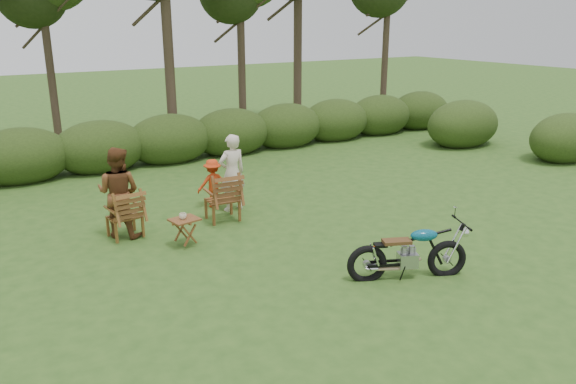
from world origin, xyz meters
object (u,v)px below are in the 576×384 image
lawn_chair_right (223,220)px  child (214,206)px  cup (183,216)px  adult_a (233,210)px  motorcycle (406,277)px  adult_b (123,235)px  side_table (185,232)px  lawn_chair_left (126,236)px

lawn_chair_right → child: (0.20, 0.90, 0.00)m
cup → child: (1.42, 1.80, -0.58)m
adult_a → child: adult_a is taller
motorcycle → adult_b: (-3.40, 4.26, 0.00)m
motorcycle → side_table: (-2.55, 3.13, 0.27)m
lawn_chair_left → side_table: (0.81, -1.04, 0.27)m
cup → child: 2.36m
lawn_chair_right → child: child is taller
lawn_chair_right → cup: size_ratio=7.74×
lawn_chair_right → cup: (-1.21, -0.90, 0.58)m
lawn_chair_right → adult_b: (-2.04, 0.23, 0.00)m
motorcycle → cup: cup is taller
lawn_chair_left → adult_a: size_ratio=0.57×
lawn_chair_right → lawn_chair_left: size_ratio=1.07×
lawn_chair_right → cup: cup is taller
motorcycle → side_table: bearing=152.6°
motorcycle → adult_b: size_ratio=1.08×
lawn_chair_right → side_table: (-1.19, -0.91, 0.27)m
side_table → adult_b: 1.44m
cup → child: size_ratio=0.12×
motorcycle → cup: size_ratio=14.04×
adult_b → side_table: bearing=169.2°
side_table → adult_a: adult_a is taller
cup → side_table: bearing=-19.1°
cup → adult_b: (-0.83, 1.13, -0.58)m
lawn_chair_right → adult_a: bearing=-130.7°
motorcycle → cup: bearing=152.7°
motorcycle → child: size_ratio=1.74×
motorcycle → child: 5.07m
cup → adult_b: adult_b is taller
adult_a → adult_b: size_ratio=0.97×
motorcycle → child: bearing=126.6°
cup → adult_b: bearing=126.3°
lawn_chair_left → cup: cup is taller
side_table → cup: bearing=160.9°
lawn_chair_left → adult_a: adult_a is taller
motorcycle → adult_b: bearing=151.9°
cup → adult_b: size_ratio=0.08×
lawn_chair_right → adult_a: adult_a is taller
motorcycle → adult_b: 5.46m
lawn_chair_left → side_table: 1.34m
cup → adult_a: bearing=38.9°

